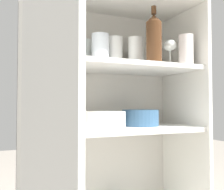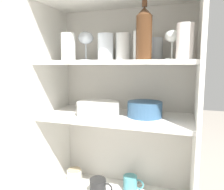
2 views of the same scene
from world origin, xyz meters
name	(u,v)px [view 1 (image 1 of 2)]	position (x,y,z in m)	size (l,w,h in m)	color
cupboard_back_panel	(99,137)	(0.00, 0.35, 0.63)	(0.79, 0.02, 1.25)	silver
cupboard_side_left	(22,147)	(-0.38, 0.17, 0.63)	(0.02, 0.37, 1.25)	white
cupboard_side_right	(184,137)	(0.38, 0.17, 0.63)	(0.02, 0.37, 1.25)	white
cupboard_top_panel	(113,0)	(0.00, 0.17, 1.26)	(0.79, 0.37, 0.02)	white
shelf_board_middle	(113,129)	(0.00, 0.17, 0.68)	(0.75, 0.34, 0.02)	white
shelf_board_upper	(113,67)	(0.00, 0.17, 0.96)	(0.75, 0.34, 0.02)	white
cupboard_door	(45,168)	(-0.35, -0.21, 0.63)	(0.10, 0.39, 1.25)	silver
tumbler_glass_0	(136,52)	(0.12, 0.17, 1.03)	(0.07, 0.07, 0.14)	white
tumbler_glass_1	(136,59)	(0.17, 0.28, 1.02)	(0.07, 0.07, 0.12)	white
tumbler_glass_2	(100,49)	(-0.06, 0.17, 1.03)	(0.08, 0.08, 0.13)	white
tumbler_glass_3	(186,51)	(0.32, 0.06, 1.04)	(0.07, 0.07, 0.14)	silver
tumbler_glass_4	(115,52)	(0.02, 0.20, 1.03)	(0.07, 0.07, 0.13)	white
tumbler_glass_5	(65,42)	(-0.24, 0.11, 1.03)	(0.07, 0.07, 0.13)	white
tumbler_glass_6	(85,54)	(-0.10, 0.27, 1.03)	(0.08, 0.08, 0.13)	white
wine_glass_0	(73,38)	(-0.18, 0.19, 1.08)	(0.08, 0.08, 0.15)	white
wine_glass_1	(170,47)	(0.27, 0.11, 1.06)	(0.06, 0.06, 0.13)	white
wine_bottle	(154,39)	(0.15, 0.07, 1.08)	(0.07, 0.07, 0.25)	#4C2D19
plate_stack_white	(100,120)	(-0.08, 0.12, 0.73)	(0.21, 0.21, 0.07)	silver
mixing_bowl_large	(140,117)	(0.14, 0.18, 0.73)	(0.17, 0.17, 0.08)	#33567A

